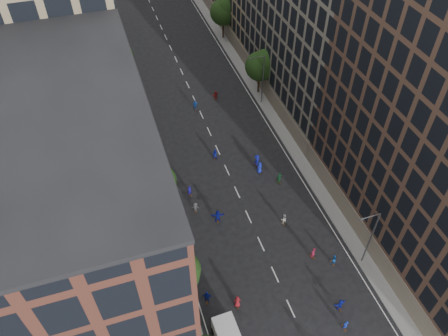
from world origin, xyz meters
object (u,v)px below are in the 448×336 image
streetlamp_far (262,77)px  skater_1 (345,325)px  skater_2 (333,260)px  streetlamp_near (370,236)px

streetlamp_far → skater_1: bearing=-98.4°
streetlamp_far → skater_2: (-3.28, -32.23, -4.41)m
streetlamp_near → skater_1: bearing=-130.8°
streetlamp_near → skater_2: size_ratio=6.01×
streetlamp_near → skater_1: 10.02m
streetlamp_far → skater_1: streetlamp_far is taller
streetlamp_near → skater_2: 5.55m
streetlamp_near → streetlamp_far: size_ratio=1.00×
streetlamp_near → skater_2: streetlamp_near is taller
streetlamp_near → skater_1: size_ratio=5.93×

